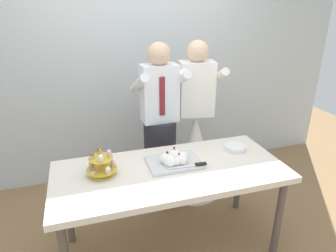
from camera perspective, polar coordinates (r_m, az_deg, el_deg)
ground_plane at (r=2.81m, az=0.44°, el=-21.97°), size 8.00×8.00×0.00m
rear_wall at (r=3.44m, az=-6.85°, el=13.55°), size 5.20×0.10×2.90m
dessert_table at (r=2.38m, az=0.49°, el=-9.77°), size 1.80×0.80×0.78m
cupcake_stand at (r=2.28m, az=-12.63°, el=-7.22°), size 0.23×0.23×0.21m
main_cake_tray at (r=2.39m, az=1.18°, el=-6.39°), size 0.44×0.31×0.13m
plate_stack at (r=2.68m, az=12.71°, el=-4.05°), size 0.19×0.19×0.04m
person_groom at (r=2.95m, az=-1.56°, el=-2.05°), size 0.47×0.50×1.66m
person_bride at (r=3.18m, az=5.09°, el=-3.54°), size 0.57×0.56×1.66m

